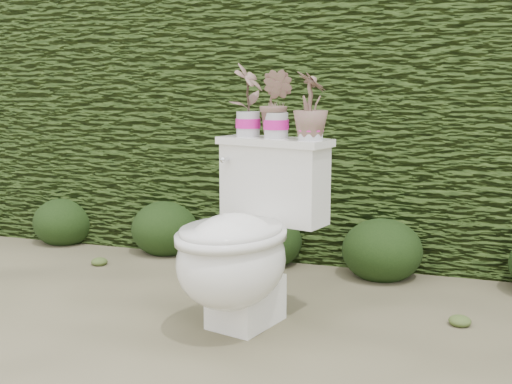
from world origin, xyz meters
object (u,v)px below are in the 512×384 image
(potted_plant_right, at_px, (311,108))
(toilet, at_px, (243,244))
(potted_plant_center, at_px, (276,106))
(potted_plant_left, at_px, (248,102))

(potted_plant_right, bearing_deg, toilet, 93.89)
(potted_plant_right, bearing_deg, potted_plant_center, 40.51)
(potted_plant_left, xyz_separation_m, potted_plant_right, (0.30, -0.08, -0.02))
(toilet, xyz_separation_m, potted_plant_left, (-0.07, 0.27, 0.57))
(potted_plant_center, bearing_deg, toilet, -86.79)
(potted_plant_left, height_order, potted_plant_right, potted_plant_left)
(toilet, relative_size, potted_plant_left, 2.52)
(potted_plant_center, bearing_deg, potted_plant_left, -174.59)
(potted_plant_center, bearing_deg, potted_plant_right, 5.41)
(potted_plant_left, relative_size, potted_plant_right, 1.15)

